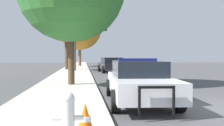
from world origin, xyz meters
TOP-DOWN VIEW (x-y plane):
  - sidewalk_left at (-5.10, 0.00)m, footprint 3.00×110.00m
  - police_car at (-2.39, 1.31)m, footprint 2.20×5.50m
  - fire_hydrant at (-4.50, -3.39)m, footprint 0.51×0.22m
  - traffic_light at (-3.75, 19.22)m, footprint 3.16×0.35m
  - car_background_distant at (1.09, 34.70)m, footprint 2.19×4.22m
  - car_background_midblock at (-1.65, 18.34)m, footprint 2.28×4.69m
  - tree_sidewalk_far at (-4.70, 32.31)m, footprint 6.25×6.25m
  - tree_sidewalk_mid at (-5.91, 21.92)m, footprint 4.62×4.62m
  - traffic_cone at (-4.21, -3.10)m, footprint 0.37×0.37m

SIDE VIEW (x-z plane):
  - sidewalk_left at x=-5.10m, z-range 0.00..0.13m
  - traffic_cone at x=-4.21m, z-range 0.13..0.76m
  - fire_hydrant at x=-4.50m, z-range 0.16..1.02m
  - car_background_distant at x=1.09m, z-range 0.07..1.31m
  - police_car at x=-2.39m, z-range 0.00..1.48m
  - car_background_midblock at x=-1.65m, z-range 0.05..1.44m
  - traffic_light at x=-3.75m, z-range 1.12..6.02m
  - tree_sidewalk_mid at x=-5.91m, z-range 1.53..9.00m
  - tree_sidewalk_far at x=-4.70m, z-range 1.25..9.75m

